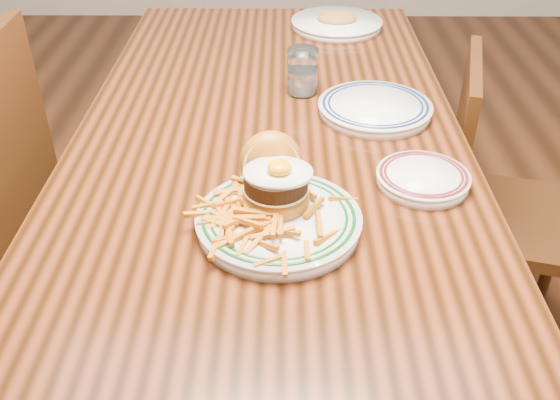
{
  "coord_description": "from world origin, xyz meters",
  "views": [
    {
      "loc": [
        0.03,
        -1.26,
        1.41
      ],
      "look_at": [
        0.03,
        -0.4,
        0.81
      ],
      "focal_mm": 40.0,
      "sensor_mm": 36.0,
      "label": 1
    }
  ],
  "objects_px": {
    "table": "(270,154)",
    "main_plate": "(277,205)",
    "side_plate": "(423,178)",
    "chair_right": "(493,202)"
  },
  "relations": [
    {
      "from": "main_plate",
      "to": "side_plate",
      "type": "height_order",
      "value": "main_plate"
    },
    {
      "from": "main_plate",
      "to": "side_plate",
      "type": "distance_m",
      "value": 0.3
    },
    {
      "from": "main_plate",
      "to": "chair_right",
      "type": "bearing_deg",
      "value": 32.82
    },
    {
      "from": "table",
      "to": "chair_right",
      "type": "height_order",
      "value": "chair_right"
    },
    {
      "from": "table",
      "to": "side_plate",
      "type": "relative_size",
      "value": 8.43
    },
    {
      "from": "side_plate",
      "to": "table",
      "type": "bearing_deg",
      "value": 160.48
    },
    {
      "from": "table",
      "to": "chair_right",
      "type": "xyz_separation_m",
      "value": [
        0.6,
        0.12,
        -0.22
      ]
    },
    {
      "from": "main_plate",
      "to": "side_plate",
      "type": "xyz_separation_m",
      "value": [
        0.28,
        0.12,
        -0.02
      ]
    },
    {
      "from": "chair_right",
      "to": "side_plate",
      "type": "distance_m",
      "value": 0.58
    },
    {
      "from": "table",
      "to": "main_plate",
      "type": "bearing_deg",
      "value": -86.78
    }
  ]
}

